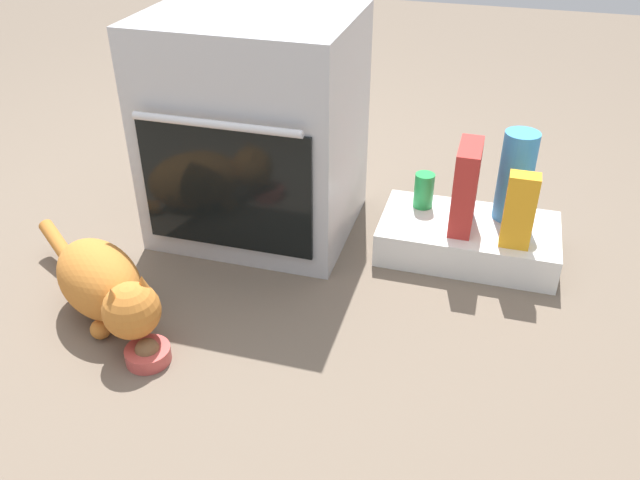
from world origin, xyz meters
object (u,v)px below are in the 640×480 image
object	(u,v)px
pantry_cabinet	(468,239)
water_bottle	(516,176)
food_bowl	(148,353)
soda_can	(424,190)
oven	(256,128)
juice_carton	(519,211)
cereal_box	(466,187)
cat	(104,285)

from	to	relation	value
pantry_cabinet	water_bottle	size ratio (longest dim) A/B	1.91
food_bowl	soda_can	world-z (taller)	soda_can
soda_can	water_bottle	world-z (taller)	water_bottle
food_bowl	oven	bearing A→B (deg)	86.81
juice_carton	water_bottle	bearing A→B (deg)	97.24
oven	soda_can	distance (m)	0.60
pantry_cabinet	juice_carton	world-z (taller)	juice_carton
water_bottle	soda_can	bearing A→B (deg)	-178.87
water_bottle	oven	bearing A→B (deg)	-174.10
food_bowl	juice_carton	size ratio (longest dim) A/B	0.51
pantry_cabinet	cereal_box	world-z (taller)	cereal_box
cereal_box	water_bottle	size ratio (longest dim) A/B	0.93
food_bowl	juice_carton	world-z (taller)	juice_carton
pantry_cabinet	soda_can	bearing A→B (deg)	156.28
cereal_box	oven	bearing A→B (deg)	179.11
cat	juice_carton	distance (m)	1.23
oven	cereal_box	bearing A→B (deg)	-0.89
food_bowl	cat	world-z (taller)	cat
oven	cat	bearing A→B (deg)	-110.66
food_bowl	soda_can	bearing A→B (deg)	54.18
oven	cat	world-z (taller)	oven
pantry_cabinet	cat	distance (m)	1.15
soda_can	cereal_box	size ratio (longest dim) A/B	0.43
oven	food_bowl	size ratio (longest dim) A/B	6.10
cat	juice_carton	bearing A→B (deg)	60.32
food_bowl	soda_can	distance (m)	1.04
pantry_cabinet	cereal_box	bearing A→B (deg)	-144.99
juice_carton	cereal_box	distance (m)	0.18
food_bowl	juice_carton	bearing A→B (deg)	36.44
pantry_cabinet	cereal_box	size ratio (longest dim) A/B	2.05
cat	water_bottle	size ratio (longest dim) A/B	2.07
food_bowl	soda_can	size ratio (longest dim) A/B	1.01
juice_carton	cereal_box	xyz separation A→B (m)	(-0.17, 0.07, 0.02)
soda_can	cereal_box	distance (m)	0.18
pantry_cabinet	juice_carton	bearing A→B (deg)	-32.65
cat	soda_can	bearing A→B (deg)	75.71
cat	cereal_box	world-z (taller)	cereal_box
juice_carton	cereal_box	size ratio (longest dim) A/B	0.86
cat	cereal_box	bearing A→B (deg)	67.40
oven	food_bowl	bearing A→B (deg)	-93.19
water_bottle	pantry_cabinet	bearing A→B (deg)	-146.51
juice_carton	pantry_cabinet	bearing A→B (deg)	147.35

